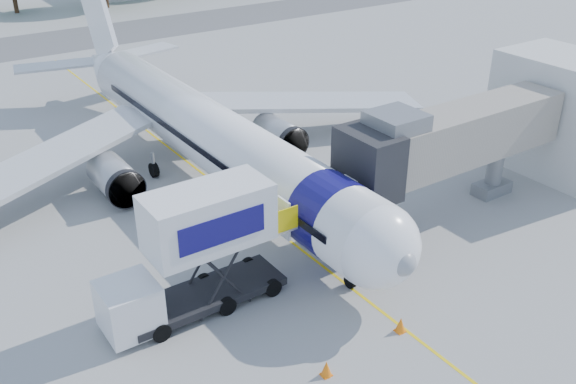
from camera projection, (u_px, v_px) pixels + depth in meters
ground at (242, 204)px, 35.82m from camera, size 160.00×160.00×0.00m
guidance_line at (242, 204)px, 35.82m from camera, size 0.15×70.00×0.01m
taxiway_strip at (35, 45)px, 66.57m from camera, size 120.00×10.00×0.01m
aircraft at (204, 132)px, 37.48m from camera, size 34.17×37.73×11.35m
jet_bridge at (444, 141)px, 32.69m from camera, size 13.90×3.20×6.60m
terminal_stub at (566, 115)px, 38.35m from camera, size 5.00×8.00×7.00m
catering_hiloader at (196, 253)px, 26.28m from camera, size 8.50×2.44×5.50m
ground_tug at (502, 342)px, 24.44m from camera, size 3.99×2.88×1.43m
safety_cone_a at (401, 325)px, 26.02m from camera, size 0.43×0.43×0.68m
safety_cone_b at (326, 369)px, 23.79m from camera, size 0.42×0.42×0.67m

